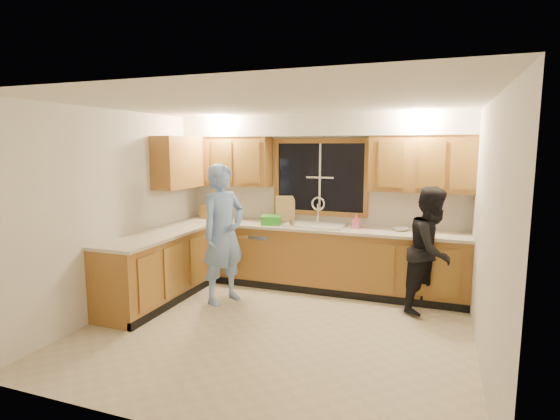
# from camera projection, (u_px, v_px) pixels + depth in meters

# --- Properties ---
(floor) EXTENTS (4.20, 4.20, 0.00)m
(floor) POSITION_uv_depth(u_px,v_px,m) (275.00, 330.00, 4.92)
(floor) COLOR #C1B494
(floor) RESTS_ON ground
(ceiling) EXTENTS (4.20, 4.20, 0.00)m
(ceiling) POSITION_uv_depth(u_px,v_px,m) (275.00, 103.00, 4.56)
(ceiling) COLOR silver
(wall_back) EXTENTS (4.20, 0.00, 4.20)m
(wall_back) POSITION_uv_depth(u_px,v_px,m) (320.00, 201.00, 6.51)
(wall_back) COLOR silver
(wall_back) RESTS_ON ground
(wall_left) EXTENTS (0.00, 3.80, 3.80)m
(wall_left) POSITION_uv_depth(u_px,v_px,m) (118.00, 211.00, 5.45)
(wall_left) COLOR silver
(wall_left) RESTS_ON ground
(wall_right) EXTENTS (0.00, 3.80, 3.80)m
(wall_right) POSITION_uv_depth(u_px,v_px,m) (487.00, 234.00, 4.03)
(wall_right) COLOR silver
(wall_right) RESTS_ON ground
(base_cabinets_back) EXTENTS (4.20, 0.60, 0.88)m
(base_cabinets_back) POSITION_uv_depth(u_px,v_px,m) (314.00, 258.00, 6.35)
(base_cabinets_back) COLOR #9F6B2E
(base_cabinets_back) RESTS_ON ground
(base_cabinets_left) EXTENTS (0.60, 1.90, 0.88)m
(base_cabinets_left) POSITION_uv_depth(u_px,v_px,m) (158.00, 269.00, 5.80)
(base_cabinets_left) COLOR #9F6B2E
(base_cabinets_left) RESTS_ON ground
(countertop_back) EXTENTS (4.20, 0.63, 0.04)m
(countertop_back) POSITION_uv_depth(u_px,v_px,m) (314.00, 228.00, 6.27)
(countertop_back) COLOR beige
(countertop_back) RESTS_ON base_cabinets_back
(countertop_left) EXTENTS (0.63, 1.90, 0.04)m
(countertop_left) POSITION_uv_depth(u_px,v_px,m) (157.00, 235.00, 5.72)
(countertop_left) COLOR beige
(countertop_left) RESTS_ON base_cabinets_left
(upper_cabinets_left) EXTENTS (1.35, 0.33, 0.75)m
(upper_cabinets_left) POSITION_uv_depth(u_px,v_px,m) (228.00, 161.00, 6.76)
(upper_cabinets_left) COLOR #9F6B2E
(upper_cabinets_left) RESTS_ON wall_back
(upper_cabinets_right) EXTENTS (1.35, 0.33, 0.75)m
(upper_cabinets_right) POSITION_uv_depth(u_px,v_px,m) (421.00, 164.00, 5.79)
(upper_cabinets_right) COLOR #9F6B2E
(upper_cabinets_right) RESTS_ON wall_back
(upper_cabinets_return) EXTENTS (0.33, 0.90, 0.75)m
(upper_cabinets_return) POSITION_uv_depth(u_px,v_px,m) (178.00, 162.00, 6.36)
(upper_cabinets_return) COLOR #9F6B2E
(upper_cabinets_return) RESTS_ON wall_left
(soffit) EXTENTS (4.20, 0.35, 0.30)m
(soffit) POSITION_uv_depth(u_px,v_px,m) (318.00, 125.00, 6.19)
(soffit) COLOR white
(soffit) RESTS_ON wall_back
(window_frame) EXTENTS (1.44, 0.03, 1.14)m
(window_frame) POSITION_uv_depth(u_px,v_px,m) (320.00, 177.00, 6.45)
(window_frame) COLOR black
(window_frame) RESTS_ON wall_back
(sink) EXTENTS (0.86, 0.52, 0.57)m
(sink) POSITION_uv_depth(u_px,v_px,m) (314.00, 230.00, 6.29)
(sink) COLOR silver
(sink) RESTS_ON countertop_back
(dishwasher) EXTENTS (0.60, 0.56, 0.82)m
(dishwasher) POSITION_uv_depth(u_px,v_px,m) (260.00, 256.00, 6.63)
(dishwasher) COLOR white
(dishwasher) RESTS_ON floor
(stove) EXTENTS (0.58, 0.75, 0.90)m
(stove) POSITION_uv_depth(u_px,v_px,m) (129.00, 281.00, 5.26)
(stove) COLOR white
(stove) RESTS_ON floor
(man) EXTENTS (0.67, 0.79, 1.83)m
(man) POSITION_uv_depth(u_px,v_px,m) (223.00, 234.00, 5.73)
(man) COLOR #729AD7
(man) RESTS_ON floor
(woman) EXTENTS (0.88, 0.95, 1.57)m
(woman) POSITION_uv_depth(u_px,v_px,m) (432.00, 250.00, 5.39)
(woman) COLOR black
(woman) RESTS_ON floor
(knife_block) EXTENTS (0.13, 0.11, 0.22)m
(knife_block) POSITION_uv_depth(u_px,v_px,m) (205.00, 212.00, 6.91)
(knife_block) COLOR olive
(knife_block) RESTS_ON countertop_back
(cutting_board) EXTENTS (0.31, 0.20, 0.39)m
(cutting_board) POSITION_uv_depth(u_px,v_px,m) (285.00, 209.00, 6.63)
(cutting_board) COLOR tan
(cutting_board) RESTS_ON countertop_back
(dish_crate) EXTENTS (0.34, 0.33, 0.13)m
(dish_crate) POSITION_uv_depth(u_px,v_px,m) (271.00, 220.00, 6.39)
(dish_crate) COLOR green
(dish_crate) RESTS_ON countertop_back
(soap_bottle) EXTENTS (0.10, 0.11, 0.20)m
(soap_bottle) POSITION_uv_depth(u_px,v_px,m) (356.00, 221.00, 6.12)
(soap_bottle) COLOR #F65D93
(soap_bottle) RESTS_ON countertop_back
(bowl) EXTENTS (0.26, 0.26, 0.05)m
(bowl) POSITION_uv_depth(u_px,v_px,m) (401.00, 229.00, 5.91)
(bowl) COLOR silver
(bowl) RESTS_ON countertop_back
(can_left) EXTENTS (0.08, 0.08, 0.11)m
(can_left) POSITION_uv_depth(u_px,v_px,m) (291.00, 223.00, 6.17)
(can_left) COLOR #BBA890
(can_left) RESTS_ON countertop_back
(can_right) EXTENTS (0.07, 0.07, 0.12)m
(can_right) POSITION_uv_depth(u_px,v_px,m) (293.00, 223.00, 6.15)
(can_right) COLOR #BBA890
(can_right) RESTS_ON countertop_back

